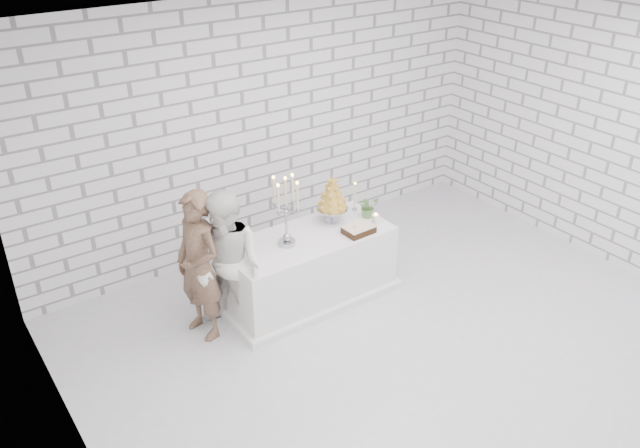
% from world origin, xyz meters
% --- Properties ---
extents(ground, '(6.00, 5.00, 0.01)m').
position_xyz_m(ground, '(0.00, 0.00, 0.00)').
color(ground, silver).
rests_on(ground, ground).
extents(ceiling, '(6.00, 5.00, 0.01)m').
position_xyz_m(ceiling, '(0.00, 0.00, 3.00)').
color(ceiling, white).
rests_on(ceiling, ground).
extents(wall_back, '(6.00, 0.01, 3.00)m').
position_xyz_m(wall_back, '(0.00, 2.50, 1.50)').
color(wall_back, white).
rests_on(wall_back, ground).
extents(wall_left, '(0.01, 5.00, 3.00)m').
position_xyz_m(wall_left, '(-3.00, 0.00, 1.50)').
color(wall_left, white).
rests_on(wall_left, ground).
extents(wall_right, '(0.01, 5.00, 3.00)m').
position_xyz_m(wall_right, '(3.00, 0.00, 1.50)').
color(wall_right, white).
rests_on(wall_right, ground).
extents(cake_table, '(1.80, 0.80, 0.75)m').
position_xyz_m(cake_table, '(-0.34, 1.18, 0.38)').
color(cake_table, white).
rests_on(cake_table, ground).
extents(groom, '(0.49, 0.63, 1.55)m').
position_xyz_m(groom, '(-1.54, 1.27, 0.78)').
color(groom, '#503626').
rests_on(groom, ground).
extents(bride, '(0.83, 0.91, 1.53)m').
position_xyz_m(bride, '(-1.30, 1.12, 0.76)').
color(bride, white).
rests_on(bride, ground).
extents(candelabra, '(0.39, 0.39, 0.76)m').
position_xyz_m(candelabra, '(-0.60, 1.17, 1.13)').
color(candelabra, '#9C9CA6').
rests_on(candelabra, cake_table).
extents(croquembouche, '(0.36, 0.36, 0.54)m').
position_xyz_m(croquembouche, '(0.06, 1.30, 1.02)').
color(croquembouche, '#A77A1F').
rests_on(croquembouche, cake_table).
extents(chocolate_cake, '(0.32, 0.23, 0.08)m').
position_xyz_m(chocolate_cake, '(0.14, 0.94, 0.79)').
color(chocolate_cake, black).
rests_on(chocolate_cake, cake_table).
extents(pillar_candle, '(0.09, 0.09, 0.12)m').
position_xyz_m(pillar_candle, '(0.40, 0.98, 0.81)').
color(pillar_candle, white).
rests_on(pillar_candle, cake_table).
extents(extra_taper, '(0.06, 0.06, 0.32)m').
position_xyz_m(extra_taper, '(0.43, 1.38, 0.91)').
color(extra_taper, beige).
rests_on(extra_taper, cake_table).
extents(flowers, '(0.25, 0.22, 0.25)m').
position_xyz_m(flowers, '(0.45, 1.17, 0.87)').
color(flowers, '#3C7834').
rests_on(flowers, cake_table).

